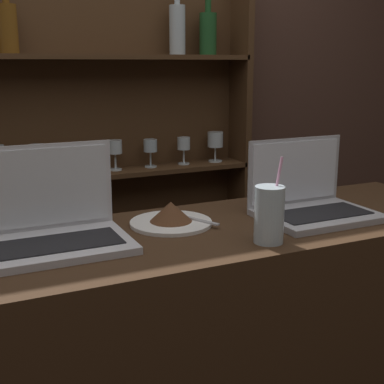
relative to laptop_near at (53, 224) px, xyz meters
The scene contains 6 objects.
back_wall 1.08m from the laptop_near, 72.96° to the left, with size 7.00×0.06×2.70m.
back_shelf 0.98m from the laptop_near, 73.46° to the left, with size 1.56×0.18×1.92m.
laptop_near is the anchor object (origin of this frame).
laptop_far 0.73m from the laptop_near, ahead, with size 0.33×0.24×0.22m.
cake_plate 0.33m from the laptop_near, ahead, with size 0.23×0.23×0.07m.
water_glass 0.53m from the laptop_near, 23.57° to the right, with size 0.07×0.07×0.21m.
Camera 1 is at (-0.53, -0.98, 1.51)m, focal length 50.00 mm.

